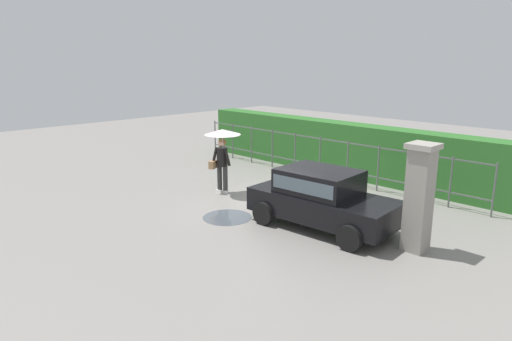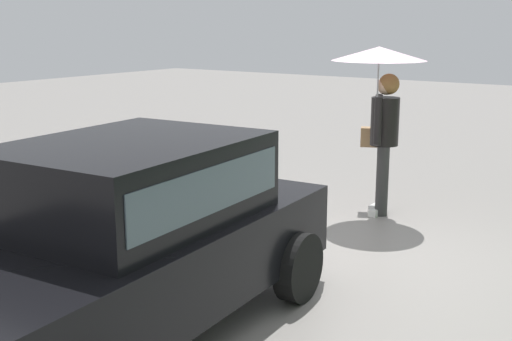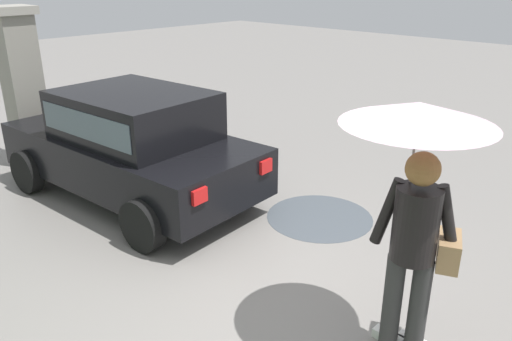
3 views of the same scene
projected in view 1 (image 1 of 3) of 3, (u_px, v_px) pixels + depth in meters
ground_plane at (267, 201)px, 13.68m from camera, size 40.00×40.00×0.00m
car at (321, 196)px, 11.39m from camera, size 3.83×2.07×1.48m
pedestrian at (222, 145)px, 14.14m from camera, size 1.12×1.12×2.04m
gate_pillar at (419, 197)px, 9.88m from camera, size 0.60×0.60×2.42m
fence_section at (320, 155)px, 16.12m from camera, size 11.67×0.05×1.50m
hedge_row at (338, 148)px, 16.81m from camera, size 12.62×0.90×1.90m
puddle_near at (227, 217)px, 12.26m from camera, size 1.33×1.33×0.00m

